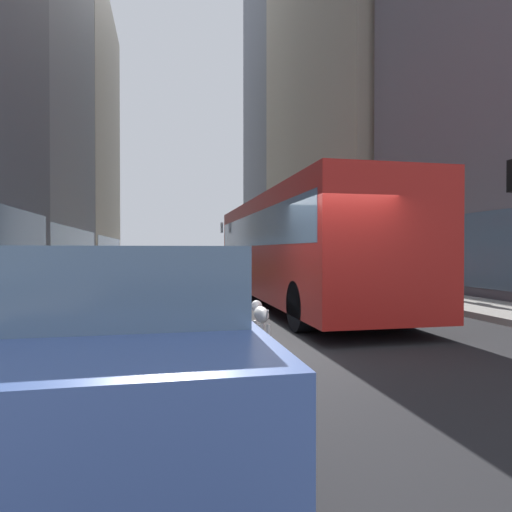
# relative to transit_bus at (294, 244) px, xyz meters

# --- Properties ---
(ground_plane) EXTENTS (120.00, 120.00, 0.00)m
(ground_plane) POSITION_rel_transit_bus_xyz_m (-1.20, 29.80, -1.78)
(ground_plane) COLOR #232326
(sidewalk_left) EXTENTS (2.40, 110.00, 0.15)m
(sidewalk_left) POSITION_rel_transit_bus_xyz_m (-6.90, 29.80, -1.70)
(sidewalk_left) COLOR #9E9991
(sidewalk_left) RESTS_ON ground
(sidewalk_right) EXTENTS (2.40, 110.00, 0.15)m
(sidewalk_right) POSITION_rel_transit_bus_xyz_m (4.50, 29.80, -1.70)
(sidewalk_right) COLOR #9E9991
(sidewalk_right) RESTS_ON ground
(building_left_far) EXTENTS (8.79, 18.73, 25.37)m
(building_left_far) POSITION_rel_transit_bus_xyz_m (-13.10, 31.55, 10.90)
(building_left_far) COLOR #B2A893
(building_left_far) RESTS_ON ground
(building_right_mid) EXTENTS (10.51, 19.17, 28.67)m
(building_right_mid) POSITION_rel_transit_bus_xyz_m (10.70, 17.09, 12.55)
(building_right_mid) COLOR #B2A893
(building_right_mid) RESTS_ON ground
(building_right_far) EXTENTS (8.34, 16.97, 41.71)m
(building_right_far) POSITION_rel_transit_bus_xyz_m (10.70, 36.02, 19.07)
(building_right_far) COLOR slate
(building_right_far) RESTS_ON ground
(transit_bus) EXTENTS (2.78, 11.53, 3.05)m
(transit_bus) POSITION_rel_transit_bus_xyz_m (0.00, 0.00, 0.00)
(transit_bus) COLOR red
(transit_bus) RESTS_ON ground
(car_silver_sedan) EXTENTS (1.82, 4.41, 1.62)m
(car_silver_sedan) POSITION_rel_transit_bus_xyz_m (0.00, 29.16, -0.95)
(car_silver_sedan) COLOR #B7BABF
(car_silver_sedan) RESTS_ON ground
(car_yellow_taxi) EXTENTS (1.89, 4.27, 1.62)m
(car_yellow_taxi) POSITION_rel_transit_bus_xyz_m (-4.00, 9.04, -0.95)
(car_yellow_taxi) COLOR yellow
(car_yellow_taxi) RESTS_ON ground
(car_blue_hatchback) EXTENTS (1.81, 4.62, 1.62)m
(car_blue_hatchback) POSITION_rel_transit_bus_xyz_m (-4.00, -8.28, -0.95)
(car_blue_hatchback) COLOR #4C6BB7
(car_blue_hatchback) RESTS_ON ground
(car_white_van) EXTENTS (1.85, 4.14, 1.62)m
(car_white_van) POSITION_rel_transit_bus_xyz_m (-4.00, 33.79, -0.96)
(car_white_van) COLOR silver
(car_white_van) RESTS_ON ground
(car_red_coupe) EXTENTS (1.72, 4.64, 1.62)m
(car_red_coupe) POSITION_rel_transit_bus_xyz_m (0.00, 8.93, -0.95)
(car_red_coupe) COLOR red
(car_red_coupe) RESTS_ON ground
(car_black_suv) EXTENTS (1.84, 4.14, 1.62)m
(car_black_suv) POSITION_rel_transit_bus_xyz_m (0.00, 23.35, -0.96)
(car_black_suv) COLOR black
(car_black_suv) RESTS_ON ground
(dalmatian_dog) EXTENTS (0.22, 0.96, 0.72)m
(dalmatian_dog) POSITION_rel_transit_bus_xyz_m (-2.15, -5.20, -1.26)
(dalmatian_dog) COLOR white
(dalmatian_dog) RESTS_ON ground
(pedestrian_with_handbag) EXTENTS (0.45, 0.34, 1.69)m
(pedestrian_with_handbag) POSITION_rel_transit_bus_xyz_m (4.51, -0.57, -0.76)
(pedestrian_with_handbag) COLOR #1E1E2D
(pedestrian_with_handbag) RESTS_ON sidewalk_right
(pedestrian_in_coat) EXTENTS (0.34, 0.34, 1.69)m
(pedestrian_in_coat) POSITION_rel_transit_bus_xyz_m (4.07, 3.30, -0.77)
(pedestrian_in_coat) COLOR #1E1E2D
(pedestrian_in_coat) RESTS_ON sidewalk_right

